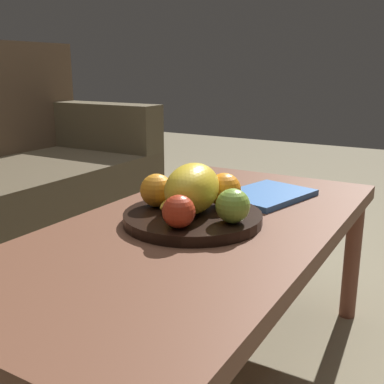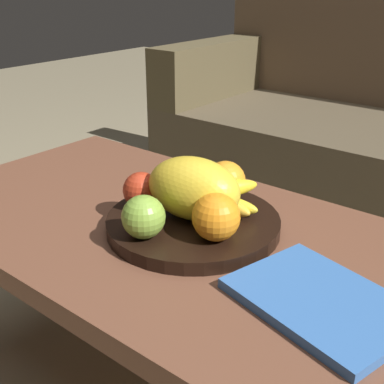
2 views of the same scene
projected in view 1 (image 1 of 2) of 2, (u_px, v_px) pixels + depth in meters
name	position (u px, v px, depth m)	size (l,w,h in m)	color
coffee_table	(199.00, 243.00, 1.09)	(1.17, 0.58, 0.43)	brown
fruit_bowl	(192.00, 218.00, 1.08)	(0.32, 0.32, 0.03)	black
melon_large_front	(192.00, 189.00, 1.06)	(0.18, 0.12, 0.12)	yellow
orange_front	(157.00, 190.00, 1.12)	(0.08, 0.08, 0.08)	orange
orange_left	(224.00, 190.00, 1.12)	(0.08, 0.08, 0.08)	orange
apple_front	(179.00, 212.00, 0.97)	(0.07, 0.07, 0.07)	#B4321A
apple_left	(233.00, 206.00, 1.00)	(0.08, 0.08, 0.08)	#7CA539
banana_bunch	(179.00, 196.00, 1.11)	(0.16, 0.15, 0.06)	yellow
magazine	(267.00, 195.00, 1.29)	(0.25, 0.18, 0.02)	#3566AE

